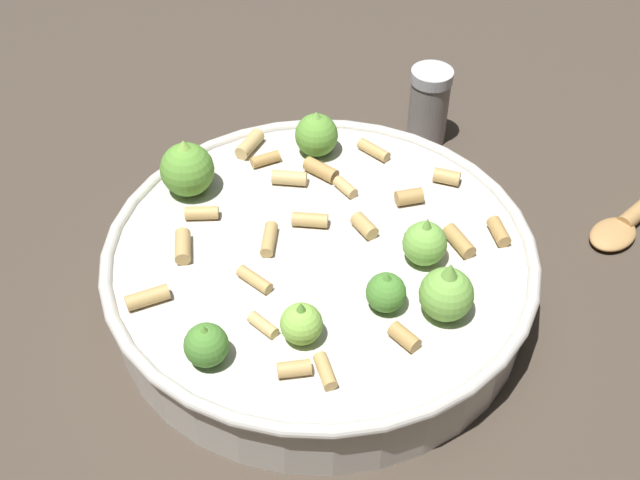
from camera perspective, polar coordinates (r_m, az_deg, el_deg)
The scene contains 3 objects.
ground_plane at distance 0.68m, azimuth -0.00°, elevation -4.01°, with size 2.40×2.40×0.00m, color #42382D.
cooking_pan at distance 0.65m, azimuth -0.04°, elevation -1.92°, with size 0.35×0.35×0.11m.
pepper_shaker at distance 0.82m, azimuth 7.79°, elevation 9.52°, with size 0.04×0.04×0.08m.
Camera 1 is at (-0.45, -0.06, 0.50)m, focal length 44.68 mm.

